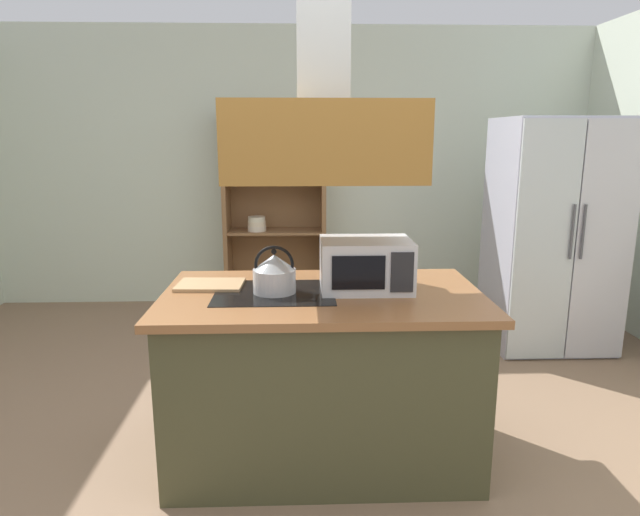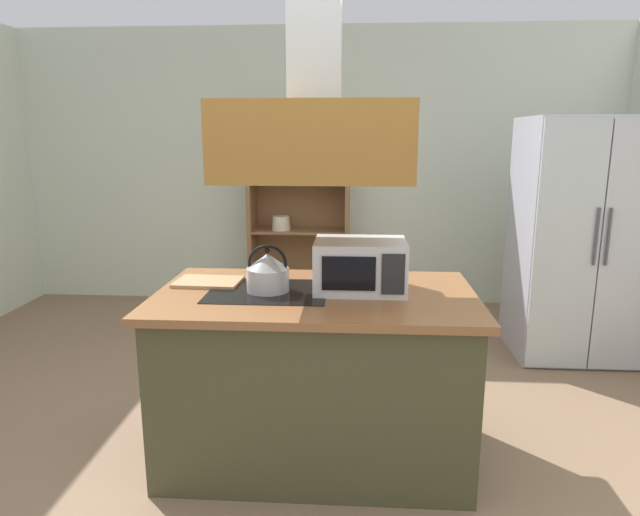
{
  "view_description": "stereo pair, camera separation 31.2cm",
  "coord_description": "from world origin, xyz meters",
  "px_view_note": "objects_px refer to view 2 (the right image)",
  "views": [
    {
      "loc": [
        0.09,
        -2.61,
        1.68
      ],
      "look_at": [
        0.2,
        0.44,
        1.0
      ],
      "focal_mm": 31.13,
      "sensor_mm": 36.0,
      "label": 1
    },
    {
      "loc": [
        0.41,
        -2.61,
        1.68
      ],
      "look_at": [
        0.2,
        0.44,
        1.0
      ],
      "focal_mm": 31.13,
      "sensor_mm": 36.0,
      "label": 2
    }
  ],
  "objects_px": {
    "dish_cabinet": "(300,221)",
    "microwave": "(360,266)",
    "cutting_board": "(208,282)",
    "wine_glass_on_counter": "(367,248)",
    "refrigerator": "(579,239)",
    "kettle": "(268,272)"
  },
  "relations": [
    {
      "from": "refrigerator",
      "to": "cutting_board",
      "type": "height_order",
      "value": "refrigerator"
    },
    {
      "from": "dish_cabinet",
      "to": "kettle",
      "type": "relative_size",
      "value": 7.93
    },
    {
      "from": "cutting_board",
      "to": "wine_glass_on_counter",
      "type": "bearing_deg",
      "value": 17.84
    },
    {
      "from": "cutting_board",
      "to": "microwave",
      "type": "xyz_separation_m",
      "value": [
        0.81,
        -0.08,
        0.12
      ]
    },
    {
      "from": "dish_cabinet",
      "to": "kettle",
      "type": "distance_m",
      "value": 2.7
    },
    {
      "from": "microwave",
      "to": "cutting_board",
      "type": "bearing_deg",
      "value": 174.44
    },
    {
      "from": "dish_cabinet",
      "to": "microwave",
      "type": "bearing_deg",
      "value": -77.61
    },
    {
      "from": "kettle",
      "to": "microwave",
      "type": "height_order",
      "value": "microwave"
    },
    {
      "from": "dish_cabinet",
      "to": "kettle",
      "type": "height_order",
      "value": "dish_cabinet"
    },
    {
      "from": "refrigerator",
      "to": "wine_glass_on_counter",
      "type": "height_order",
      "value": "refrigerator"
    },
    {
      "from": "kettle",
      "to": "wine_glass_on_counter",
      "type": "relative_size",
      "value": 1.16
    },
    {
      "from": "refrigerator",
      "to": "wine_glass_on_counter",
      "type": "bearing_deg",
      "value": -144.65
    },
    {
      "from": "microwave",
      "to": "wine_glass_on_counter",
      "type": "bearing_deg",
      "value": 83.15
    },
    {
      "from": "refrigerator",
      "to": "dish_cabinet",
      "type": "height_order",
      "value": "dish_cabinet"
    },
    {
      "from": "cutting_board",
      "to": "dish_cabinet",
      "type": "bearing_deg",
      "value": 84.91
    },
    {
      "from": "dish_cabinet",
      "to": "cutting_board",
      "type": "xyz_separation_m",
      "value": [
        -0.23,
        -2.56,
        0.06
      ]
    },
    {
      "from": "kettle",
      "to": "wine_glass_on_counter",
      "type": "xyz_separation_m",
      "value": [
        0.51,
        0.4,
        0.05
      ]
    },
    {
      "from": "cutting_board",
      "to": "wine_glass_on_counter",
      "type": "relative_size",
      "value": 1.65
    },
    {
      "from": "dish_cabinet",
      "to": "microwave",
      "type": "height_order",
      "value": "dish_cabinet"
    },
    {
      "from": "dish_cabinet",
      "to": "microwave",
      "type": "relative_size",
      "value": 4.13
    },
    {
      "from": "cutting_board",
      "to": "refrigerator",
      "type": "bearing_deg",
      "value": 29.94
    },
    {
      "from": "dish_cabinet",
      "to": "cutting_board",
      "type": "relative_size",
      "value": 5.59
    }
  ]
}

